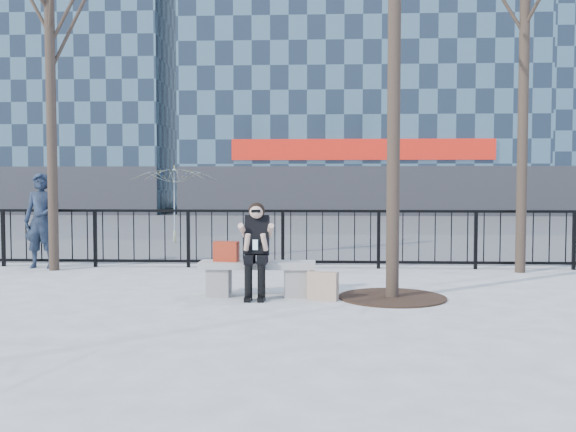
{
  "coord_description": "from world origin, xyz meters",
  "views": [
    {
      "loc": [
        0.86,
        -9.04,
        1.62
      ],
      "look_at": [
        0.4,
        0.8,
        1.1
      ],
      "focal_mm": 40.0,
      "sensor_mm": 36.0,
      "label": 1
    }
  ],
  "objects": [
    {
      "name": "shopping_bag",
      "position": [
        0.93,
        -0.3,
        0.2
      ],
      "size": [
        0.44,
        0.26,
        0.39
      ],
      "primitive_type": "cube",
      "rotation": [
        0.0,
        0.0,
        -0.27
      ],
      "color": "tan",
      "rests_on": "ground"
    },
    {
      "name": "street_surface",
      "position": [
        0.0,
        15.0,
        0.0
      ],
      "size": [
        60.0,
        23.0,
        0.01
      ],
      "primitive_type": "cube",
      "color": "#474747",
      "rests_on": "ground"
    },
    {
      "name": "vendor_umbrella",
      "position": [
        -2.95,
        7.74,
        1.04
      ],
      "size": [
        2.67,
        2.71,
        2.08
      ],
      "primitive_type": "imported",
      "rotation": [
        0.0,
        0.0,
        -0.19
      ],
      "color": "yellow",
      "rests_on": "ground"
    },
    {
      "name": "standing_man",
      "position": [
        -4.35,
        2.8,
        0.9
      ],
      "size": [
        0.68,
        0.47,
        1.8
      ],
      "primitive_type": "imported",
      "rotation": [
        0.0,
        0.0,
        0.05
      ],
      "color": "black",
      "rests_on": "ground"
    },
    {
      "name": "railing",
      "position": [
        0.0,
        3.0,
        0.55
      ],
      "size": [
        14.0,
        0.06,
        1.1
      ],
      "color": "black",
      "rests_on": "ground"
    },
    {
      "name": "handbag",
      "position": [
        -0.45,
        0.02,
        0.63
      ],
      "size": [
        0.37,
        0.21,
        0.29
      ],
      "primitive_type": "cube",
      "rotation": [
        0.0,
        0.0,
        -0.15
      ],
      "color": "#A42A14",
      "rests_on": "bench_main"
    },
    {
      "name": "ground",
      "position": [
        0.0,
        0.0,
        0.0
      ],
      "size": [
        120.0,
        120.0,
        0.0
      ],
      "primitive_type": "plane",
      "color": "gray",
      "rests_on": "ground"
    },
    {
      "name": "seated_woman",
      "position": [
        0.0,
        -0.16,
        0.67
      ],
      "size": [
        0.5,
        0.64,
        1.34
      ],
      "color": "black",
      "rests_on": "ground"
    },
    {
      "name": "building_left",
      "position": [
        -15.0,
        27.0,
        11.3
      ],
      "size": [
        16.2,
        10.2,
        22.6
      ],
      "color": "slate",
      "rests_on": "ground"
    },
    {
      "name": "tree_left",
      "position": [
        -4.0,
        2.5,
        4.86
      ],
      "size": [
        2.8,
        2.8,
        6.5
      ],
      "color": "black",
      "rests_on": "ground"
    },
    {
      "name": "tree_grate",
      "position": [
        1.9,
        -0.1,
        0.01
      ],
      "size": [
        1.5,
        1.5,
        0.02
      ],
      "primitive_type": "cylinder",
      "color": "black",
      "rests_on": "ground"
    },
    {
      "name": "bench_main",
      "position": [
        0.0,
        0.0,
        0.3
      ],
      "size": [
        1.65,
        0.46,
        0.49
      ],
      "color": "slate",
      "rests_on": "ground"
    }
  ]
}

